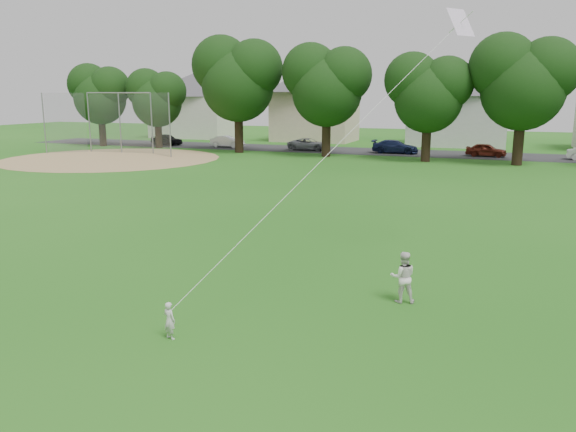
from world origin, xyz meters
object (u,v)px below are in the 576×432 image
at_px(kite, 339,144).
at_px(baseball_backstop, 116,123).
at_px(older_boy, 403,277).
at_px(toddler, 169,320).

distance_m(kite, baseball_backstop, 40.80).
relative_size(older_boy, kite, 0.11).
xyz_separation_m(older_boy, baseball_backstop, (-31.05, 28.72, 2.05)).
bearing_deg(baseball_backstop, kite, -44.26).
distance_m(toddler, baseball_backstop, 42.36).
relative_size(toddler, older_boy, 0.63).
bearing_deg(kite, older_boy, -8.16).
xyz_separation_m(older_boy, kite, (-1.85, 0.26, 3.32)).
bearing_deg(toddler, baseball_backstop, -36.69).
distance_m(older_boy, kite, 3.81).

